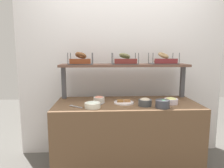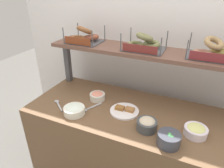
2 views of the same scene
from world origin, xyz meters
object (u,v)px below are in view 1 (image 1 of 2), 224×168
(serving_plate_white, at_px, (124,102))
(bowl_veggie_mix, at_px, (163,104))
(bowl_cream_cheese, at_px, (93,105))
(bagel_basket_poppy, at_px, (125,60))
(bowl_lox_spread, at_px, (99,99))
(bagel_basket_cinnamon_raisin, at_px, (81,60))
(serving_spoon_near_plate, at_px, (100,105))
(serving_spoon_by_edge, at_px, (74,106))
(bowl_egg_salad, at_px, (171,101))
(bowl_tuna_salad, at_px, (145,102))
(bagel_basket_everything, at_px, (163,60))

(serving_plate_white, bearing_deg, bowl_veggie_mix, -30.06)
(bowl_cream_cheese, bearing_deg, bagel_basket_poppy, 50.86)
(bowl_lox_spread, height_order, bagel_basket_cinnamon_raisin, bagel_basket_cinnamon_raisin)
(serving_spoon_near_plate, distance_m, serving_spoon_by_edge, 0.28)
(bowl_egg_salad, distance_m, serving_plate_white, 0.53)
(bowl_tuna_salad, relative_size, bowl_cream_cheese, 0.86)
(serving_spoon_near_plate, xyz_separation_m, serving_spoon_by_edge, (-0.27, -0.04, 0.00))
(bagel_basket_everything, bearing_deg, bowl_tuna_salad, -125.82)
(bowl_lox_spread, xyz_separation_m, serving_plate_white, (0.28, -0.08, -0.02))
(bowl_veggie_mix, relative_size, serving_spoon_near_plate, 0.91)
(bowl_veggie_mix, bearing_deg, bagel_basket_poppy, 123.82)
(bowl_veggie_mix, distance_m, bowl_cream_cheese, 0.73)
(bowl_veggie_mix, height_order, serving_plate_white, bowl_veggie_mix)
(bowl_tuna_salad, height_order, bowl_cream_cheese, bowl_tuna_salad)
(bowl_veggie_mix, distance_m, serving_plate_white, 0.44)
(bagel_basket_poppy, bearing_deg, serving_spoon_by_edge, -144.44)
(bowl_veggie_mix, xyz_separation_m, serving_plate_white, (-0.38, 0.22, -0.03))
(bowl_tuna_salad, xyz_separation_m, bagel_basket_everything, (0.32, 0.44, 0.43))
(bowl_veggie_mix, height_order, bowl_egg_salad, bowl_veggie_mix)
(bowl_cream_cheese, bearing_deg, bagel_basket_everything, 28.98)
(bagel_basket_cinnamon_raisin, xyz_separation_m, bagel_basket_poppy, (0.54, 0.01, -0.00))
(bowl_egg_salad, distance_m, serving_spoon_by_edge, 1.08)
(bowl_egg_salad, relative_size, bagel_basket_cinnamon_raisin, 0.52)
(bowl_veggie_mix, xyz_separation_m, bowl_cream_cheese, (-0.73, 0.04, -0.01))
(bowl_tuna_salad, height_order, bagel_basket_everything, bagel_basket_everything)
(bowl_cream_cheese, height_order, bagel_basket_poppy, bagel_basket_poppy)
(serving_spoon_by_edge, height_order, bagel_basket_everything, bagel_basket_everything)
(serving_plate_white, relative_size, serving_spoon_near_plate, 1.43)
(bowl_tuna_salad, height_order, serving_spoon_by_edge, bowl_tuna_salad)
(bowl_tuna_salad, distance_m, serving_spoon_near_plate, 0.49)
(bowl_lox_spread, relative_size, bagel_basket_poppy, 0.41)
(bowl_veggie_mix, height_order, bowl_tuna_salad, same)
(bowl_cream_cheese, distance_m, serving_spoon_by_edge, 0.21)
(serving_spoon_by_edge, xyz_separation_m, bagel_basket_poppy, (0.59, 0.42, 0.47))
(bagel_basket_poppy, bearing_deg, bowl_veggie_mix, -56.18)
(bagel_basket_everything, bearing_deg, bowl_cream_cheese, -151.02)
(bowl_veggie_mix, bearing_deg, bagel_basket_everything, 74.05)
(serving_spoon_by_edge, bearing_deg, bowl_egg_salad, 3.78)
(bagel_basket_cinnamon_raisin, bearing_deg, bowl_veggie_mix, -29.71)
(bowl_veggie_mix, bearing_deg, bowl_tuna_salad, 151.76)
(serving_plate_white, bearing_deg, bowl_cream_cheese, -152.54)
(bowl_tuna_salad, xyz_separation_m, bowl_cream_cheese, (-0.56, -0.05, -0.01))
(bowl_cream_cheese, relative_size, serving_spoon_by_edge, 1.10)
(bowl_egg_salad, xyz_separation_m, serving_spoon_near_plate, (-0.80, -0.03, -0.03))
(bowl_cream_cheese, distance_m, serving_plate_white, 0.39)
(serving_spoon_near_plate, bearing_deg, bowl_cream_cheese, -126.31)
(bowl_tuna_salad, xyz_separation_m, serving_spoon_near_plate, (-0.49, 0.05, -0.04))
(serving_spoon_by_edge, height_order, bagel_basket_cinnamon_raisin, bagel_basket_cinnamon_raisin)
(bowl_tuna_salad, height_order, bagel_basket_cinnamon_raisin, bagel_basket_cinnamon_raisin)
(bagel_basket_cinnamon_raisin, bearing_deg, bowl_egg_salad, -18.19)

